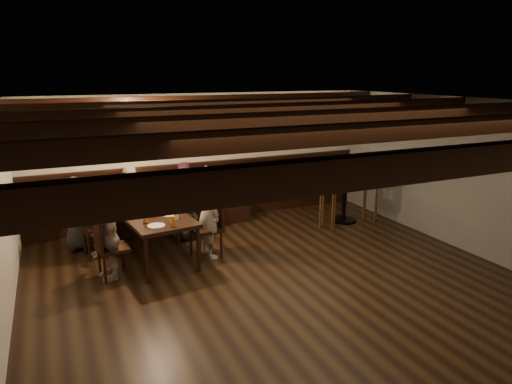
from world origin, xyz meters
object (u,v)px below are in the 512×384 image
chair_left_near (97,237)px  person_bench_right (183,196)px  person_bench_centre (131,201)px  person_right_far (208,212)px  bar_stool_right (371,198)px  chair_right_near (184,224)px  person_bench_left (77,213)px  person_left_near (93,218)px  bar_stool_left (328,205)px  person_left_far (108,236)px  high_top_table (345,182)px  chair_right_far (207,238)px  dining_table (151,215)px  chair_left_far (112,259)px  person_right_near (185,203)px

chair_left_near → person_bench_right: (1.56, 0.64, 0.32)m
person_bench_centre → person_right_far: 1.68m
chair_left_near → bar_stool_right: bar_stool_right is taller
bar_stool_right → chair_left_near: bearing=166.1°
chair_right_near → person_bench_left: 1.71m
chair_right_near → person_right_far: bearing=-178.0°
person_left_near → person_right_far: 1.75m
bar_stool_left → bar_stool_right: 1.00m
person_left_far → person_bench_left: bearing=-173.7°
bar_stool_left → high_top_table: bearing=8.6°
bar_stool_right → chair_right_far: bearing=176.6°
dining_table → chair_left_far: 0.93m
person_bench_left → person_left_near: person_left_near is taller
chair_left_near → person_bench_centre: size_ratio=0.79×
chair_left_far → person_right_near: size_ratio=0.71×
bar_stool_right → person_bench_centre: bearing=156.8°
dining_table → chair_left_near: 0.92m
person_bench_left → person_right_far: person_right_far is taller
chair_left_near → person_right_near: bearing=90.0°
high_top_table → bar_stool_right: bar_stool_right is taller
dining_table → person_bench_centre: bearing=90.0°
chair_left_near → person_left_far: bearing=-1.9°
person_bench_centre → bar_stool_left: bearing=155.7°
chair_right_near → chair_right_far: chair_right_far is taller
person_bench_right → person_left_far: size_ratio=1.02×
person_bench_centre → person_left_near: (-0.67, -0.68, -0.01)m
person_right_near → bar_stool_left: person_right_near is taller
chair_right_far → bar_stool_left: 2.46m
person_bench_centre → bar_stool_left: 3.48m
person_bench_right → bar_stool_right: size_ratio=1.04×
chair_left_near → bar_stool_right: bearing=79.6°
chair_left_far → person_right_far: person_right_far is taller
chair_right_near → person_left_far: 1.75m
person_right_far → person_bench_right: bearing=-6.3°
person_bench_centre → person_bench_right: (0.91, -0.04, -0.00)m
chair_right_near → person_bench_left: bearing=74.5°
chair_left_far → person_right_far: bearing=90.0°
person_left_far → bar_stool_right: 4.92m
chair_right_near → person_right_far: size_ratio=0.62×
chair_left_far → person_left_near: bearing=-178.0°
person_left_near → bar_stool_right: size_ratio=1.02×
person_bench_left → chair_left_near: bearing=111.7°
chair_left_near → chair_right_far: 1.70m
chair_left_far → high_top_table: high_top_table is taller
person_bench_left → person_bench_centre: bearing=-170.5°
person_left_far → high_top_table: person_left_far is taller
chair_left_near → high_top_table: bearing=81.2°
chair_right_near → bar_stool_left: bearing=-108.7°
bar_stool_left → person_right_near: bearing=153.9°
person_bench_right → chair_right_near: bearing=68.1°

